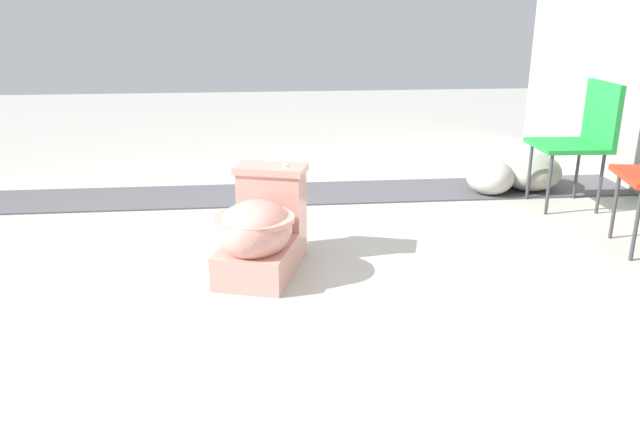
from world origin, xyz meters
TOP-DOWN VIEW (x-y plane):
  - ground_plane at (0.00, 0.00)m, footprint 14.00×14.00m
  - gravel_strip at (-1.23, 0.50)m, footprint 0.56×8.00m
  - toilet at (0.12, 0.15)m, footprint 0.71×0.54m
  - folding_chair_left at (-0.77, 2.30)m, footprint 0.46×0.46m
  - boulder_near at (-1.11, 1.82)m, footprint 0.48×0.47m
  - boulder_far at (-1.19, 2.15)m, footprint 0.65×0.64m

SIDE VIEW (x-z plane):
  - ground_plane at x=0.00m, z-range 0.00..0.00m
  - gravel_strip at x=-1.23m, z-range 0.00..0.01m
  - boulder_near at x=-1.11m, z-range 0.00..0.25m
  - boulder_far at x=-1.19m, z-range 0.00..0.27m
  - toilet at x=0.12m, z-range -0.04..0.48m
  - folding_chair_left at x=-0.77m, z-range 0.09..0.93m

